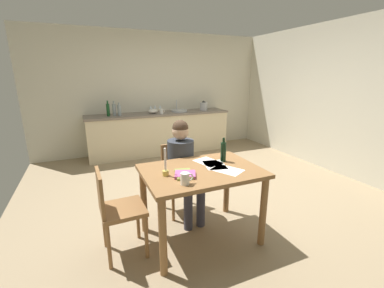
# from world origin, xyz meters

# --- Properties ---
(ground_plane) EXTENTS (5.20, 5.20, 0.04)m
(ground_plane) POSITION_xyz_m (0.00, 0.00, -0.02)
(ground_plane) COLOR #937F60
(wall_back) EXTENTS (5.20, 0.12, 2.60)m
(wall_back) POSITION_xyz_m (0.00, 2.60, 1.30)
(wall_back) COLOR beige
(wall_back) RESTS_ON ground
(wall_right) EXTENTS (0.12, 5.20, 2.60)m
(wall_right) POSITION_xyz_m (2.60, 0.00, 1.30)
(wall_right) COLOR beige
(wall_right) RESTS_ON ground
(kitchen_counter) EXTENTS (3.08, 0.64, 0.90)m
(kitchen_counter) POSITION_xyz_m (0.00, 2.24, 0.45)
(kitchen_counter) COLOR beige
(kitchen_counter) RESTS_ON ground
(dining_table) EXTENTS (1.17, 0.83, 0.79)m
(dining_table) POSITION_xyz_m (-0.49, -0.91, 0.66)
(dining_table) COLOR olive
(dining_table) RESTS_ON ground
(chair_at_table) EXTENTS (0.42, 0.42, 0.86)m
(chair_at_table) POSITION_xyz_m (-0.50, -0.25, 0.48)
(chair_at_table) COLOR olive
(chair_at_table) RESTS_ON ground
(person_seated) EXTENTS (0.33, 0.60, 1.19)m
(person_seated) POSITION_xyz_m (-0.49, -0.40, 0.68)
(person_seated) COLOR #333842
(person_seated) RESTS_ON ground
(chair_side_empty) EXTENTS (0.41, 0.41, 0.88)m
(chair_side_empty) POSITION_xyz_m (-1.34, -0.83, 0.50)
(chair_side_empty) COLOR olive
(chair_side_empty) RESTS_ON ground
(coffee_mug) EXTENTS (0.12, 0.08, 0.11)m
(coffee_mug) POSITION_xyz_m (-0.77, -1.18, 0.84)
(coffee_mug) COLOR white
(coffee_mug) RESTS_ON dining_table
(candlestick) EXTENTS (0.06, 0.06, 0.27)m
(candlestick) POSITION_xyz_m (-0.87, -0.92, 0.86)
(candlestick) COLOR gold
(candlestick) RESTS_ON dining_table
(book_magazine) EXTENTS (0.21, 0.28, 0.02)m
(book_magazine) POSITION_xyz_m (-0.71, -0.98, 0.80)
(book_magazine) COLOR olive
(book_magazine) RESTS_ON dining_table
(book_cookery) EXTENTS (0.24, 0.23, 0.03)m
(book_cookery) POSITION_xyz_m (-0.71, -1.00, 0.80)
(book_cookery) COLOR #AF4E8D
(book_cookery) RESTS_ON dining_table
(paper_letter) EXTENTS (0.27, 0.33, 0.00)m
(paper_letter) POSITION_xyz_m (-0.31, -0.85, 0.79)
(paper_letter) COLOR white
(paper_letter) RESTS_ON dining_table
(paper_bill) EXTENTS (0.33, 0.36, 0.00)m
(paper_bill) POSITION_xyz_m (-0.26, -1.03, 0.79)
(paper_bill) COLOR white
(paper_bill) RESTS_ON dining_table
(paper_envelope) EXTENTS (0.28, 0.34, 0.00)m
(paper_envelope) POSITION_xyz_m (-0.33, -0.74, 0.79)
(paper_envelope) COLOR white
(paper_envelope) RESTS_ON dining_table
(wine_bottle_on_table) EXTENTS (0.06, 0.06, 0.27)m
(wine_bottle_on_table) POSITION_xyz_m (-0.17, -0.78, 0.90)
(wine_bottle_on_table) COLOR black
(wine_bottle_on_table) RESTS_ON dining_table
(sink_unit) EXTENTS (0.36, 0.36, 0.24)m
(sink_unit) POSITION_xyz_m (0.46, 2.24, 0.92)
(sink_unit) COLOR #B2B7BC
(sink_unit) RESTS_ON kitchen_counter
(bottle_oil) EXTENTS (0.07, 0.07, 0.31)m
(bottle_oil) POSITION_xyz_m (-1.06, 2.21, 1.03)
(bottle_oil) COLOR #194C23
(bottle_oil) RESTS_ON kitchen_counter
(bottle_vinegar) EXTENTS (0.07, 0.07, 0.29)m
(bottle_vinegar) POSITION_xyz_m (-0.95, 2.22, 1.02)
(bottle_vinegar) COLOR #8C999E
(bottle_vinegar) RESTS_ON kitchen_counter
(bottle_wine_red) EXTENTS (0.07, 0.07, 0.26)m
(bottle_wine_red) POSITION_xyz_m (-0.85, 2.17, 1.01)
(bottle_wine_red) COLOR #8C999E
(bottle_wine_red) RESTS_ON kitchen_counter
(mixing_bowl) EXTENTS (0.20, 0.20, 0.09)m
(mixing_bowl) POSITION_xyz_m (-0.15, 2.22, 0.94)
(mixing_bowl) COLOR white
(mixing_bowl) RESTS_ON kitchen_counter
(stovetop_kettle) EXTENTS (0.18, 0.18, 0.22)m
(stovetop_kettle) POSITION_xyz_m (1.06, 2.24, 1.00)
(stovetop_kettle) COLOR #B7BABF
(stovetop_kettle) RESTS_ON kitchen_counter
(wine_glass_near_sink) EXTENTS (0.07, 0.07, 0.15)m
(wine_glass_near_sink) POSITION_xyz_m (0.06, 2.39, 1.01)
(wine_glass_near_sink) COLOR silver
(wine_glass_near_sink) RESTS_ON kitchen_counter
(wine_glass_by_kettle) EXTENTS (0.07, 0.07, 0.15)m
(wine_glass_by_kettle) POSITION_xyz_m (-0.06, 2.39, 1.01)
(wine_glass_by_kettle) COLOR silver
(wine_glass_by_kettle) RESTS_ON kitchen_counter
(wine_glass_back_left) EXTENTS (0.07, 0.07, 0.15)m
(wine_glass_back_left) POSITION_xyz_m (-0.15, 2.39, 1.01)
(wine_glass_back_left) COLOR silver
(wine_glass_back_left) RESTS_ON kitchen_counter
(teacup_on_counter) EXTENTS (0.11, 0.07, 0.10)m
(teacup_on_counter) POSITION_xyz_m (0.01, 2.09, 0.95)
(teacup_on_counter) COLOR white
(teacup_on_counter) RESTS_ON kitchen_counter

